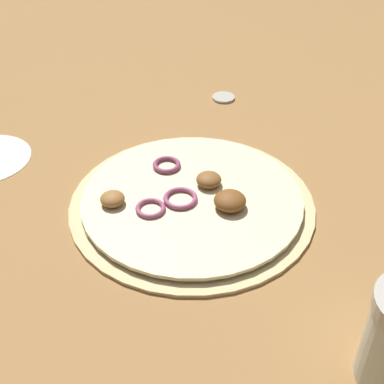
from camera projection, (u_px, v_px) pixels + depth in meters
ground_plane at (192, 205)px, 0.58m from camera, size 3.00×3.00×0.00m
pizza at (192, 200)px, 0.57m from camera, size 0.26×0.26×0.03m
loose_cap at (223, 96)px, 0.76m from camera, size 0.03×0.03×0.01m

